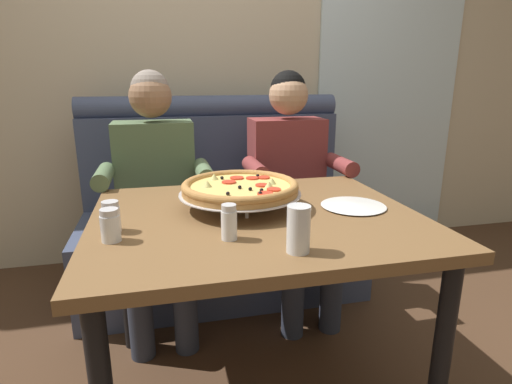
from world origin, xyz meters
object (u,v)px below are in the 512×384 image
pizza (240,188)px  shaker_oregano (229,225)px  booth_bench (220,221)px  dining_table (257,237)px  drinking_glass (298,232)px  patio_chair (354,159)px  plate_near_left (354,205)px  diner_right (292,178)px  diner_left (156,186)px  shaker_parmesan (111,219)px  shaker_pepper_flakes (111,228)px

pizza → shaker_oregano: bearing=-107.4°
booth_bench → dining_table: booth_bench is taller
booth_bench → shaker_oregano: booth_bench is taller
drinking_glass → dining_table: bearing=96.1°
patio_chair → booth_bench: bearing=-143.2°
dining_table → plate_near_left: size_ratio=4.72×
patio_chair → diner_right: bearing=-128.2°
diner_right → diner_left: bearing=180.0°
booth_bench → diner_left: 0.54m
dining_table → pizza: bearing=116.2°
pizza → shaker_parmesan: size_ratio=4.56×
booth_bench → drinking_glass: bearing=-88.4°
diner_right → plate_near_left: diner_right is taller
diner_right → patio_chair: 1.66m
pizza → patio_chair: pizza is taller
dining_table → shaker_oregano: 0.29m
booth_bench → dining_table: (0.00, -0.95, 0.27)m
dining_table → drinking_glass: (0.04, -0.35, 0.15)m
pizza → drinking_glass: size_ratio=3.36×
diner_right → patio_chair: (1.02, 1.30, -0.19)m
diner_left → drinking_glass: size_ratio=9.33×
shaker_parmesan → patio_chair: patio_chair is taller
shaker_parmesan → shaker_oregano: shaker_oregano is taller
dining_table → shaker_parmesan: 0.51m
pizza → shaker_pepper_flakes: size_ratio=4.52×
shaker_parmesan → shaker_oregano: (0.36, -0.15, 0.00)m
booth_bench → diner_right: bearing=-36.6°
shaker_pepper_flakes → drinking_glass: drinking_glass is taller
patio_chair → pizza: bearing=-126.9°
dining_table → diner_left: size_ratio=0.92×
booth_bench → shaker_parmesan: size_ratio=15.82×
shaker_parmesan → pizza: bearing=18.2°
booth_bench → shaker_pepper_flakes: size_ratio=15.68×
diner_right → pizza: size_ratio=2.78×
dining_table → pizza: (-0.04, 0.09, 0.17)m
drinking_glass → patio_chair: bearing=60.1°
booth_bench → drinking_glass: booth_bench is taller
shaker_oregano → patio_chair: 2.68m
dining_table → plate_near_left: (0.38, -0.00, 0.10)m
diner_left → diner_right: size_ratio=1.00×
dining_table → shaker_pepper_flakes: shaker_pepper_flakes is taller
shaker_parmesan → shaker_pepper_flakes: bearing=-86.0°
shaker_pepper_flakes → drinking_glass: size_ratio=0.74×
dining_table → shaker_oregano: bearing=-122.6°
diner_left → plate_near_left: size_ratio=5.15×
shaker_pepper_flakes → drinking_glass: bearing=-21.4°
booth_bench → shaker_pepper_flakes: booth_bench is taller
diner_left → drinking_glass: bearing=-69.1°
shaker_oregano → plate_near_left: shaker_oregano is taller
dining_table → shaker_parmesan: size_ratio=11.60×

